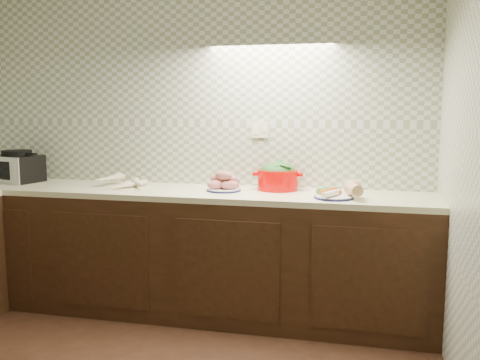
% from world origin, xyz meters
% --- Properties ---
extents(room, '(3.60, 3.60, 2.60)m').
position_xyz_m(room, '(0.00, 0.00, 1.63)').
color(room, black).
rests_on(room, ground).
extents(counter, '(3.60, 3.60, 0.90)m').
position_xyz_m(counter, '(-0.68, 0.68, 0.45)').
color(counter, black).
rests_on(counter, ground).
extents(toaster_oven, '(0.40, 0.35, 0.25)m').
position_xyz_m(toaster_oven, '(-1.35, 1.58, 1.02)').
color(toaster_oven, black).
rests_on(toaster_oven, counter).
extents(parsnip_pile, '(0.45, 0.35, 0.07)m').
position_xyz_m(parsnip_pile, '(-0.39, 1.53, 0.93)').
color(parsnip_pile, beige).
rests_on(parsnip_pile, counter).
extents(sweet_potato_plate, '(0.24, 0.24, 0.14)m').
position_xyz_m(sweet_potato_plate, '(0.35, 1.52, 0.95)').
color(sweet_potato_plate, '#111141').
rests_on(sweet_potato_plate, counter).
extents(onion_bowl, '(0.14, 0.14, 0.10)m').
position_xyz_m(onion_bowl, '(0.36, 1.64, 0.94)').
color(onion_bowl, black).
rests_on(onion_bowl, counter).
extents(dutch_oven, '(0.36, 0.31, 0.20)m').
position_xyz_m(dutch_oven, '(0.71, 1.66, 1.00)').
color(dutch_oven, '#D20502').
rests_on(dutch_oven, counter).
extents(veg_plate, '(0.32, 0.30, 0.12)m').
position_xyz_m(veg_plate, '(1.17, 1.42, 0.94)').
color(veg_plate, '#111141').
rests_on(veg_plate, counter).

